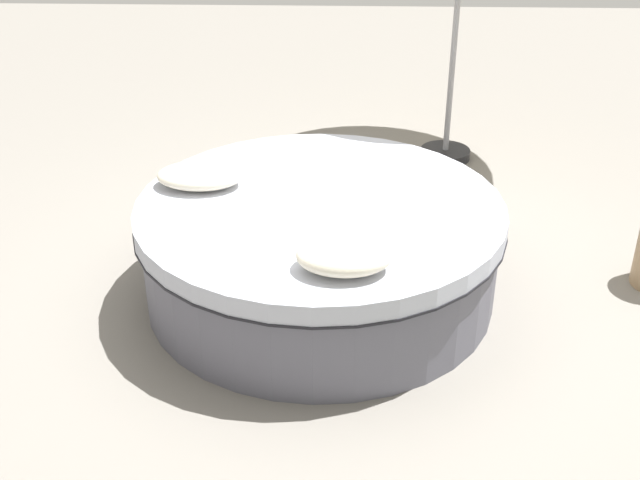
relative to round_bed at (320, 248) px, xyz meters
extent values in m
plane|color=gray|center=(0.00, 0.00, -0.33)|extent=(16.00, 16.00, 0.00)
cylinder|color=#595966|center=(0.00, 0.00, -0.07)|extent=(2.23, 2.23, 0.53)
cylinder|color=black|center=(0.00, 0.00, 0.19)|extent=(2.31, 2.31, 0.01)
cylinder|color=#B2B7C6|center=(0.00, 0.00, 0.26)|extent=(2.29, 2.29, 0.13)
ellipsoid|color=beige|center=(0.78, -0.22, 0.39)|extent=(0.55, 0.36, 0.14)
ellipsoid|color=beige|center=(-0.15, 0.78, 0.40)|extent=(0.51, 0.37, 0.16)
cylinder|color=#262628|center=(-1.05, -2.25, -0.29)|extent=(0.44, 0.44, 0.08)
cylinder|color=#99999E|center=(-1.05, -2.25, 0.76)|extent=(0.05, 0.05, 2.19)
camera|label=1|loc=(-0.15, 4.44, 2.55)|focal=45.18mm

